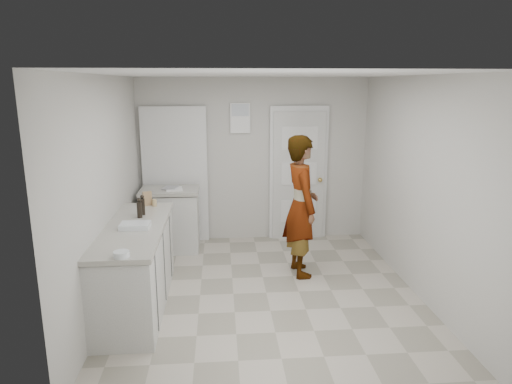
{
  "coord_description": "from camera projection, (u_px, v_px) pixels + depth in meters",
  "views": [
    {
      "loc": [
        -0.52,
        -4.94,
        2.41
      ],
      "look_at": [
        -0.09,
        0.4,
        1.13
      ],
      "focal_mm": 32.0,
      "sensor_mm": 36.0,
      "label": 1
    }
  ],
  "objects": [
    {
      "name": "oil_cruet_a",
      "position": [
        139.0,
        208.0,
        5.14
      ],
      "size": [
        0.06,
        0.06,
        0.23
      ],
      "color": "black",
      "rests_on": "main_counter"
    },
    {
      "name": "oil_cruet_b",
      "position": [
        143.0,
        205.0,
        5.25
      ],
      "size": [
        0.05,
        0.05,
        0.24
      ],
      "color": "black",
      "rests_on": "main_counter"
    },
    {
      "name": "room_shell",
      "position": [
        242.0,
        175.0,
        7.03
      ],
      "size": [
        4.0,
        4.0,
        4.0
      ],
      "color": "#BBB8B0",
      "rests_on": "ground"
    },
    {
      "name": "papers",
      "position": [
        174.0,
        189.0,
        6.56
      ],
      "size": [
        0.27,
        0.32,
        0.01
      ],
      "primitive_type": "cube",
      "rotation": [
        0.0,
        0.0,
        0.14
      ],
      "color": "white",
      "rests_on": "side_counter"
    },
    {
      "name": "person",
      "position": [
        301.0,
        206.0,
        5.75
      ],
      "size": [
        0.51,
        0.7,
        1.8
      ],
      "primitive_type": "imported",
      "rotation": [
        0.0,
        0.0,
        1.69
      ],
      "color": "silver",
      "rests_on": "ground"
    },
    {
      "name": "egg_bowl",
      "position": [
        121.0,
        254.0,
        3.99
      ],
      "size": [
        0.14,
        0.14,
        0.05
      ],
      "color": "silver",
      "rests_on": "main_counter"
    },
    {
      "name": "cake_mix_box",
      "position": [
        147.0,
        198.0,
        5.67
      ],
      "size": [
        0.12,
        0.09,
        0.18
      ],
      "primitive_type": "cube",
      "rotation": [
        0.0,
        0.0,
        0.42
      ],
      "color": "olive",
      "rests_on": "main_counter"
    },
    {
      "name": "spice_jar",
      "position": [
        154.0,
        203.0,
        5.64
      ],
      "size": [
        0.06,
        0.06,
        0.09
      ],
      "primitive_type": "cylinder",
      "color": "tan",
      "rests_on": "main_counter"
    },
    {
      "name": "main_counter",
      "position": [
        136.0,
        270.0,
        4.98
      ],
      "size": [
        0.64,
        1.96,
        0.93
      ],
      "color": "silver",
      "rests_on": "ground"
    },
    {
      "name": "side_counter",
      "position": [
        171.0,
        222.0,
        6.69
      ],
      "size": [
        0.84,
        0.61,
        0.93
      ],
      "color": "silver",
      "rests_on": "ground"
    },
    {
      "name": "ground",
      "position": [
        266.0,
        293.0,
        5.38
      ],
      "size": [
        4.0,
        4.0,
        0.0
      ],
      "primitive_type": "plane",
      "color": "gray",
      "rests_on": "ground"
    },
    {
      "name": "baking_dish",
      "position": [
        135.0,
        226.0,
        4.79
      ],
      "size": [
        0.31,
        0.22,
        0.05
      ],
      "rotation": [
        0.0,
        0.0,
        -0.01
      ],
      "color": "silver",
      "rests_on": "main_counter"
    }
  ]
}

